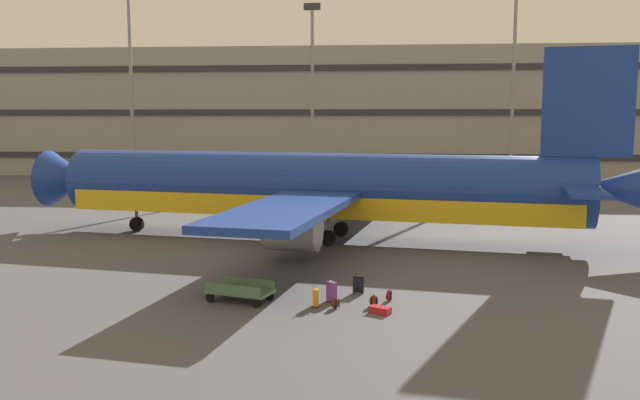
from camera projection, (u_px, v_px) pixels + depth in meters
The scene contains 14 objects.
ground_plane at pixel (244, 237), 41.83m from camera, with size 600.00×600.00×0.00m, color #4C4C51.
terminal_structure at pixel (320, 113), 91.33m from camera, with size 145.78×21.87×15.58m.
airliner at pixel (321, 189), 40.30m from camera, with size 37.60×30.45×11.01m.
light_mast_left at pixel (131, 69), 75.22m from camera, with size 1.80×0.50×21.71m.
light_mast_center_left at pixel (312, 79), 73.52m from camera, with size 1.80×0.50×19.32m.
light_mast_center_right at pixel (514, 68), 71.44m from camera, with size 1.80×0.50×21.35m.
suitcase_purple at pixel (332, 291), 27.12m from camera, with size 0.46×0.51×0.98m.
suitcase_small at pixel (316, 297), 26.42m from camera, with size 0.27×0.39×0.85m.
suitcase_scuffed at pixel (358, 284), 28.39m from camera, with size 0.48×0.29×0.87m.
suitcase_laid_flat at pixel (380, 310), 25.55m from camera, with size 0.89×0.72×0.26m.
backpack_red at pixel (389, 296), 27.24m from camera, with size 0.28×0.38×0.51m.
backpack_silver at pixel (335, 303), 26.18m from camera, with size 0.40×0.42×0.49m.
backpack_upright at pixel (374, 301), 26.46m from camera, with size 0.38×0.33×0.51m.
baggage_cart at pixel (240, 291), 27.17m from camera, with size 3.35×2.01×0.82m.
Camera 1 is at (8.46, -40.62, 7.39)m, focal length 38.18 mm.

